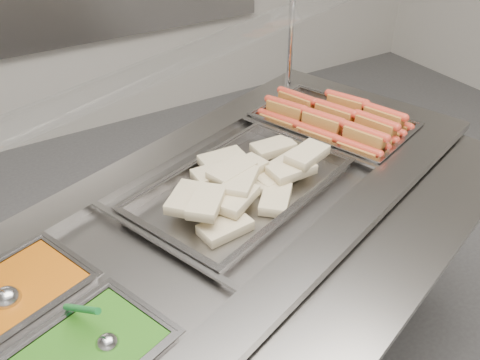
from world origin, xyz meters
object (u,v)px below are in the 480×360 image
steam_counter (231,295)px  pan_hotdogs (333,130)px  pan_wraps (242,191)px  sneeze_guard (172,65)px  ladle (6,298)px  serving_spoon (103,338)px

steam_counter → pan_hotdogs: size_ratio=3.24×
pan_hotdogs → pan_wraps: size_ratio=0.82×
pan_hotdogs → pan_wraps: same height
sneeze_guard → pan_hotdogs: sneeze_guard is taller
pan_hotdogs → ladle: 1.22m
steam_counter → sneeze_guard: sneeze_guard is taller
pan_hotdogs → ladle: (-1.18, -0.29, 0.05)m
pan_wraps → ladle: size_ratio=4.09×
steam_counter → pan_wraps: size_ratio=2.65×
pan_hotdogs → serving_spoon: bearing=-153.8°
sneeze_guard → pan_hotdogs: (0.61, 0.00, -0.38)m
steam_counter → serving_spoon: 0.72m
pan_hotdogs → pan_wraps: 0.52m
pan_wraps → ladle: 0.70m
ladle → pan_hotdogs: bearing=13.7°
steam_counter → pan_wraps: bearing=19.4°
steam_counter → sneeze_guard: bearing=109.4°
steam_counter → serving_spoon: bearing=-146.9°
steam_counter → pan_hotdogs: 0.69m
pan_hotdogs → serving_spoon: (-1.04, -0.51, 0.05)m
steam_counter → ladle: size_ratio=10.82×
steam_counter → serving_spoon: size_ratio=11.71×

